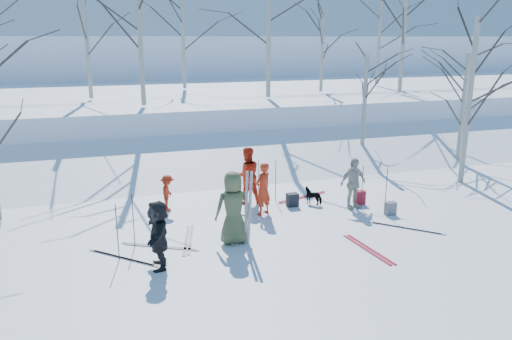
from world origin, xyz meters
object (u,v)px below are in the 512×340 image
object	(u,v)px
backpack_grey	(390,208)
skier_red_north	(263,189)
skier_red_seated	(168,193)
skier_redor_behind	(247,175)
skier_grey_west	(158,234)
backpack_red	(359,197)
skier_cream_east	(353,183)
backpack_dark	(292,200)
dog	(313,196)
skier_olive_center	(233,208)

from	to	relation	value
backpack_grey	skier_red_north	bearing A→B (deg)	161.38
skier_red_seated	backpack_grey	bearing A→B (deg)	-93.53
skier_redor_behind	skier_grey_west	bearing A→B (deg)	51.87
skier_red_seated	backpack_grey	size ratio (longest dim) A/B	2.85
backpack_grey	backpack_red	bearing A→B (deg)	108.64
skier_cream_east	backpack_red	size ratio (longest dim) A/B	3.66
backpack_red	backpack_dark	bearing A→B (deg)	167.71
skier_cream_east	dog	distance (m)	1.28
skier_grey_west	backpack_dark	distance (m)	5.28
skier_grey_west	skier_red_seated	bearing A→B (deg)	176.00
skier_red_seated	backpack_red	xyz separation A→B (m)	(5.65, -1.20, -0.33)
skier_olive_center	skier_red_seated	world-z (taller)	skier_olive_center
skier_grey_west	backpack_grey	xyz separation A→B (m)	(6.75, 1.39, -0.59)
backpack_red	skier_cream_east	bearing A→B (deg)	-147.84
backpack_red	backpack_dark	world-z (taller)	backpack_red
skier_cream_east	backpack_red	distance (m)	0.71
skier_redor_behind	skier_red_seated	size ratio (longest dim) A/B	1.62
backpack_grey	skier_cream_east	bearing A→B (deg)	130.53
skier_grey_west	dog	world-z (taller)	skier_grey_west
skier_olive_center	skier_grey_west	distance (m)	2.09
skier_redor_behind	backpack_red	distance (m)	3.51
skier_red_north	skier_cream_east	size ratio (longest dim) A/B	0.99
skier_red_north	backpack_grey	size ratio (longest dim) A/B	4.02
skier_red_north	skier_redor_behind	distance (m)	1.12
backpack_red	skier_red_seated	bearing A→B (deg)	168.03
skier_cream_east	backpack_red	xyz separation A→B (m)	(0.38, 0.24, -0.56)
backpack_dark	backpack_grey	bearing A→B (deg)	-32.98
skier_grey_west	backpack_grey	world-z (taller)	skier_grey_west
skier_red_seated	backpack_red	bearing A→B (deg)	-84.49
skier_olive_center	backpack_grey	bearing A→B (deg)	-171.16
skier_redor_behind	skier_grey_west	size ratio (longest dim) A/B	1.13
skier_red_north	dog	bearing A→B (deg)	162.01
skier_cream_east	dog	size ratio (longest dim) A/B	2.51
skier_grey_west	backpack_grey	size ratio (longest dim) A/B	4.08
backpack_red	backpack_grey	size ratio (longest dim) A/B	1.11
skier_red_seated	backpack_grey	xyz separation A→B (m)	(6.03, -2.32, -0.35)
skier_redor_behind	backpack_grey	bearing A→B (deg)	150.18
skier_red_north	backpack_dark	bearing A→B (deg)	169.42
skier_grey_west	backpack_dark	bearing A→B (deg)	131.12
dog	backpack_dark	size ratio (longest dim) A/B	1.53
dog	backpack_red	size ratio (longest dim) A/B	1.45
skier_grey_west	backpack_red	xyz separation A→B (m)	(6.37, 2.51, -0.57)
skier_redor_behind	dog	size ratio (longest dim) A/B	2.87
skier_red_seated	skier_redor_behind	bearing A→B (deg)	-73.45
skier_olive_center	dog	xyz separation A→B (m)	(3.12, 2.14, -0.66)
backpack_grey	skier_olive_center	bearing A→B (deg)	-173.16
skier_redor_behind	backpack_dark	world-z (taller)	skier_redor_behind
skier_red_north	skier_redor_behind	world-z (taller)	skier_redor_behind
skier_redor_behind	backpack_red	xyz separation A→B (m)	(3.24, -1.16, -0.67)
skier_cream_east	skier_olive_center	bearing A→B (deg)	-170.55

